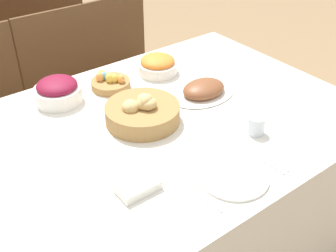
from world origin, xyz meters
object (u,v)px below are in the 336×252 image
ham_platter (204,90)px  carrot_bowl (158,65)px  spoon (268,157)px  beet_salad_bowl (58,91)px  knife (263,160)px  drinking_cup (256,125)px  butter_dish (138,187)px  bread_basket (142,112)px  chair_far_right (128,71)px  egg_basket (110,82)px  chair_far_center (68,90)px  dinner_plate (233,176)px  fork (201,195)px

ham_platter → carrot_bowl: bearing=97.2°
spoon → beet_salad_bowl: bearing=120.1°
knife → drinking_cup: size_ratio=2.57×
beet_salad_bowl → butter_dish: bearing=-93.4°
bread_basket → spoon: 0.52m
chair_far_right → egg_basket: 0.76m
beet_salad_bowl → spoon: bearing=-62.5°
chair_far_center → beet_salad_bowl: chair_far_center is taller
spoon → carrot_bowl: bearing=87.1°
knife → dinner_plate: bearing=177.4°
bread_basket → knife: size_ratio=1.60×
drinking_cup → dinner_plate: bearing=-151.4°
beet_salad_bowl → spoon: size_ratio=1.09×
egg_basket → spoon: size_ratio=0.95×
ham_platter → dinner_plate: size_ratio=1.29×
beet_salad_bowl → fork: bearing=-82.7°
beet_salad_bowl → knife: beet_salad_bowl is taller
carrot_bowl → chair_far_center: bearing=113.6°
carrot_bowl → butter_dish: 0.83m
knife → drinking_cup: bearing=49.6°
ham_platter → carrot_bowl: carrot_bowl is taller
egg_basket → ham_platter: 0.43m
bread_basket → beet_salad_bowl: size_ratio=1.47×
ham_platter → knife: ham_platter is taller
chair_far_right → beet_salad_bowl: (-0.68, -0.52, 0.32)m
chair_far_right → bread_basket: chair_far_right is taller
chair_far_center → bread_basket: 0.93m
carrot_bowl → beet_salad_bowl: bearing=175.3°
ham_platter → spoon: size_ratio=1.65×
beet_salad_bowl → fork: size_ratio=1.09×
ham_platter → chair_far_right: bearing=80.9°
dinner_plate → drinking_cup: 0.29m
knife → butter_dish: size_ratio=1.35×
chair_far_right → spoon: (-0.25, -1.34, 0.27)m
chair_far_center → egg_basket: size_ratio=5.29×
egg_basket → drinking_cup: egg_basket is taller
chair_far_center → spoon: (0.17, -1.34, 0.27)m
egg_basket → ham_platter: (0.30, -0.31, -0.00)m
bread_basket → spoon: size_ratio=1.60×
egg_basket → dinner_plate: size_ratio=0.74×
drinking_cup → chair_far_center: bearing=101.7°
carrot_bowl → beet_salad_bowl: 0.50m
fork → butter_dish: size_ratio=1.35×
egg_basket → drinking_cup: (0.26, -0.65, 0.01)m
ham_platter → fork: (-0.43, -0.48, -0.02)m
egg_basket → knife: 0.81m
fork → beet_salad_bowl: bearing=94.7°
egg_basket → knife: (0.15, -0.79, -0.02)m
bread_basket → knife: bearing=-67.5°
chair_far_center → egg_basket: bearing=-90.1°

